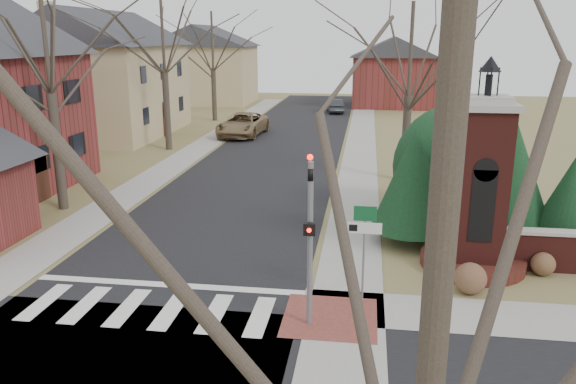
% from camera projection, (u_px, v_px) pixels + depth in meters
% --- Properties ---
extents(ground, '(120.00, 120.00, 0.00)m').
position_uv_depth(ground, '(137.00, 324.00, 14.16)').
color(ground, olive).
rests_on(ground, ground).
extents(main_street, '(8.00, 70.00, 0.01)m').
position_uv_depth(main_street, '(276.00, 152.00, 35.15)').
color(main_street, black).
rests_on(main_street, ground).
extents(crosswalk_zone, '(8.00, 2.20, 0.02)m').
position_uv_depth(crosswalk_zone, '(149.00, 309.00, 14.92)').
color(crosswalk_zone, silver).
rests_on(crosswalk_zone, ground).
extents(stop_bar, '(8.00, 0.35, 0.02)m').
position_uv_depth(stop_bar, '(169.00, 285.00, 16.35)').
color(stop_bar, silver).
rests_on(stop_bar, ground).
extents(sidewalk_right_main, '(2.00, 60.00, 0.02)m').
position_uv_depth(sidewalk_right_main, '(360.00, 154.00, 34.44)').
color(sidewalk_right_main, gray).
rests_on(sidewalk_right_main, ground).
extents(sidewalk_left, '(2.00, 60.00, 0.02)m').
position_uv_depth(sidewalk_left, '(196.00, 150.00, 35.85)').
color(sidewalk_left, gray).
rests_on(sidewalk_left, ground).
extents(curb_apron, '(2.40, 2.40, 0.02)m').
position_uv_depth(curb_apron, '(330.00, 317.00, 14.46)').
color(curb_apron, brown).
rests_on(curb_apron, ground).
extents(traffic_signal_pole, '(0.28, 0.41, 4.50)m').
position_uv_depth(traffic_signal_pole, '(310.00, 228.00, 13.43)').
color(traffic_signal_pole, slate).
rests_on(traffic_signal_pole, ground).
extents(sign_post, '(0.90, 0.07, 2.75)m').
position_uv_depth(sign_post, '(364.00, 235.00, 14.78)').
color(sign_post, slate).
rests_on(sign_post, ground).
extents(brick_gate_monument, '(3.20, 3.20, 6.47)m').
position_uv_depth(brick_gate_monument, '(478.00, 201.00, 17.13)').
color(brick_gate_monument, '#501C17').
rests_on(brick_gate_monument, ground).
extents(house_stucco_left, '(9.80, 12.80, 9.28)m').
position_uv_depth(house_stucco_left, '(103.00, 71.00, 40.51)').
color(house_stucco_left, tan).
rests_on(house_stucco_left, ground).
extents(house_distant_left, '(10.80, 8.80, 8.53)m').
position_uv_depth(house_distant_left, '(205.00, 63.00, 60.43)').
color(house_distant_left, tan).
rests_on(house_distant_left, ground).
extents(house_distant_right, '(8.80, 8.80, 7.30)m').
position_uv_depth(house_distant_right, '(393.00, 70.00, 57.89)').
color(house_distant_right, maroon).
rests_on(house_distant_right, ground).
extents(evergreen_near, '(2.80, 2.80, 4.10)m').
position_uv_depth(evergreen_near, '(413.00, 179.00, 19.25)').
color(evergreen_near, '#473D33').
rests_on(evergreen_near, ground).
extents(evergreen_mid, '(3.40, 3.40, 4.70)m').
position_uv_depth(evergreen_mid, '(506.00, 165.00, 19.87)').
color(evergreen_mid, '#473D33').
rests_on(evergreen_mid, ground).
extents(evergreen_far, '(2.40, 2.40, 3.30)m').
position_uv_depth(evergreen_far, '(573.00, 194.00, 18.83)').
color(evergreen_far, '#473D33').
rests_on(evergreen_far, ground).
extents(evergreen_mass, '(4.80, 4.80, 4.80)m').
position_uv_depth(evergreen_mass, '(457.00, 162.00, 21.37)').
color(evergreen_mass, black).
rests_on(evergreen_mass, ground).
extents(bare_tree_0, '(8.05, 8.05, 11.15)m').
position_uv_depth(bare_tree_0, '(43.00, 18.00, 21.63)').
color(bare_tree_0, '#473D33').
rests_on(bare_tree_0, ground).
extents(bare_tree_1, '(8.40, 8.40, 11.64)m').
position_uv_depth(bare_tree_1, '(162.00, 19.00, 33.94)').
color(bare_tree_1, '#473D33').
rests_on(bare_tree_1, ground).
extents(bare_tree_2, '(7.35, 7.35, 10.19)m').
position_uv_depth(bare_tree_2, '(212.00, 36.00, 46.68)').
color(bare_tree_2, '#473D33').
rests_on(bare_tree_2, ground).
extents(bare_tree_3, '(7.00, 7.00, 9.70)m').
position_uv_depth(bare_tree_3, '(411.00, 43.00, 26.62)').
color(bare_tree_3, '#473D33').
rests_on(bare_tree_3, ground).
extents(bare_tree_4, '(6.65, 6.65, 9.21)m').
position_uv_depth(bare_tree_4, '(448.00, 160.00, 3.06)').
color(bare_tree_4, '#473D33').
rests_on(bare_tree_4, ground).
extents(pickup_truck, '(3.14, 6.09, 1.64)m').
position_uv_depth(pickup_truck, '(243.00, 124.00, 40.82)').
color(pickup_truck, olive).
rests_on(pickup_truck, ground).
extents(distant_car, '(1.96, 4.05, 1.28)m').
position_uv_depth(distant_car, '(335.00, 106.00, 53.29)').
color(distant_car, '#2D3034').
rests_on(distant_car, ground).
extents(dry_shrub_left, '(0.90, 0.90, 0.90)m').
position_uv_depth(dry_shrub_left, '(470.00, 278.00, 15.74)').
color(dry_shrub_left, brown).
rests_on(dry_shrub_left, ground).
extents(dry_shrub_right, '(0.72, 0.72, 0.72)m').
position_uv_depth(dry_shrub_right, '(543.00, 264.00, 16.97)').
color(dry_shrub_right, brown).
rests_on(dry_shrub_right, ground).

